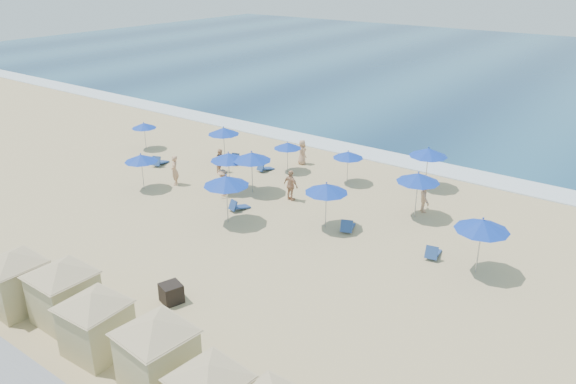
# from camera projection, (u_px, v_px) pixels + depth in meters

# --- Properties ---
(ground) EXTENTS (160.00, 160.00, 0.00)m
(ground) POSITION_uv_depth(u_px,v_px,m) (233.00, 236.00, 28.36)
(ground) COLOR tan
(ground) RESTS_ON ground
(ocean) EXTENTS (160.00, 80.00, 0.06)m
(ocean) POSITION_uv_depth(u_px,v_px,m) (532.00, 73.00, 69.05)
(ocean) COLOR navy
(ocean) RESTS_ON ground
(surf_line) EXTENTS (160.00, 2.50, 0.08)m
(surf_line) POSITION_uv_depth(u_px,v_px,m) (379.00, 156.00, 39.82)
(surf_line) COLOR white
(surf_line) RESTS_ON ground
(trash_bin) EXTENTS (1.01, 1.01, 0.81)m
(trash_bin) POSITION_uv_depth(u_px,v_px,m) (171.00, 293.00, 22.81)
(trash_bin) COLOR black
(trash_bin) RESTS_ON ground
(cabana_0) EXTENTS (4.37, 4.37, 2.74)m
(cabana_0) POSITION_uv_depth(u_px,v_px,m) (14.00, 273.00, 22.03)
(cabana_0) COLOR #C2B785
(cabana_0) RESTS_ON ground
(cabana_1) EXTENTS (4.45, 4.45, 2.79)m
(cabana_1) POSITION_uv_depth(u_px,v_px,m) (62.00, 284.00, 21.19)
(cabana_1) COLOR #C2B785
(cabana_1) RESTS_ON ground
(cabana_2) EXTENTS (4.24, 4.24, 2.66)m
(cabana_2) POSITION_uv_depth(u_px,v_px,m) (95.00, 315.00, 19.48)
(cabana_2) COLOR #C2B785
(cabana_2) RESTS_ON ground
(cabana_3) EXTENTS (4.43, 4.43, 2.79)m
(cabana_3) POSITION_uv_depth(u_px,v_px,m) (156.00, 344.00, 17.92)
(cabana_3) COLOR #C2B785
(cabana_3) RESTS_ON ground
(umbrella_0) EXTENTS (1.80, 1.80, 2.04)m
(umbrella_0) POSITION_uv_depth(u_px,v_px,m) (144.00, 125.00, 40.76)
(umbrella_0) COLOR #A5A8AD
(umbrella_0) RESTS_ON ground
(umbrella_1) EXTENTS (2.00, 2.00, 2.27)m
(umbrella_1) POSITION_uv_depth(u_px,v_px,m) (141.00, 158.00, 33.50)
(umbrella_1) COLOR #A5A8AD
(umbrella_1) RESTS_ON ground
(umbrella_2) EXTENTS (2.15, 2.15, 2.45)m
(umbrella_2) POSITION_uv_depth(u_px,v_px,m) (224.00, 131.00, 38.24)
(umbrella_2) COLOR #A5A8AD
(umbrella_2) RESTS_ON ground
(umbrella_3) EXTENTS (2.17, 2.17, 2.47)m
(umbrella_3) POSITION_uv_depth(u_px,v_px,m) (228.00, 157.00, 33.18)
(umbrella_3) COLOR #A5A8AD
(umbrella_3) RESTS_ON ground
(umbrella_4) EXTENTS (1.81, 1.81, 2.06)m
(umbrella_4) POSITION_uv_depth(u_px,v_px,m) (288.00, 145.00, 36.37)
(umbrella_4) COLOR #A5A8AD
(umbrella_4) RESTS_ON ground
(umbrella_5) EXTENTS (2.31, 2.31, 2.62)m
(umbrella_5) POSITION_uv_depth(u_px,v_px,m) (252.00, 156.00, 32.84)
(umbrella_5) COLOR #A5A8AD
(umbrella_5) RESTS_ON ground
(umbrella_6) EXTENTS (2.40, 2.40, 2.73)m
(umbrella_6) POSITION_uv_depth(u_px,v_px,m) (226.00, 181.00, 28.99)
(umbrella_6) COLOR #A5A8AD
(umbrella_6) RESTS_ON ground
(umbrella_7) EXTENTS (1.89, 1.89, 2.15)m
(umbrella_7) POSITION_uv_depth(u_px,v_px,m) (348.00, 155.00, 34.40)
(umbrella_7) COLOR #A5A8AD
(umbrella_7) RESTS_ON ground
(umbrella_8) EXTENTS (2.23, 2.23, 2.54)m
(umbrella_8) POSITION_uv_depth(u_px,v_px,m) (326.00, 188.00, 28.48)
(umbrella_8) COLOR #A5A8AD
(umbrella_8) RESTS_ON ground
(umbrella_9) EXTENTS (2.31, 2.31, 2.63)m
(umbrella_9) POSITION_uv_depth(u_px,v_px,m) (428.00, 152.00, 33.55)
(umbrella_9) COLOR #A5A8AD
(umbrella_9) RESTS_ON ground
(umbrella_10) EXTENTS (2.30, 2.30, 2.62)m
(umbrella_10) POSITION_uv_depth(u_px,v_px,m) (418.00, 178.00, 29.67)
(umbrella_10) COLOR #A5A8AD
(umbrella_10) RESTS_ON ground
(umbrella_11) EXTENTS (2.39, 2.39, 2.72)m
(umbrella_11) POSITION_uv_depth(u_px,v_px,m) (482.00, 225.00, 24.21)
(umbrella_11) COLOR #A5A8AD
(umbrella_11) RESTS_ON ground
(beach_chair_0) EXTENTS (0.99, 1.49, 0.76)m
(beach_chair_0) POSITION_uv_depth(u_px,v_px,m) (159.00, 162.00, 38.01)
(beach_chair_0) COLOR navy
(beach_chair_0) RESTS_ON ground
(beach_chair_1) EXTENTS (0.85, 1.30, 0.66)m
(beach_chair_1) POSITION_uv_depth(u_px,v_px,m) (237.00, 158.00, 38.85)
(beach_chair_1) COLOR navy
(beach_chair_1) RESTS_ON ground
(beach_chair_2) EXTENTS (0.72, 1.26, 0.65)m
(beach_chair_2) POSITION_uv_depth(u_px,v_px,m) (264.00, 168.00, 37.00)
(beach_chair_2) COLOR navy
(beach_chair_2) RESTS_ON ground
(beach_chair_3) EXTENTS (0.80, 1.31, 0.67)m
(beach_chair_3) POSITION_uv_depth(u_px,v_px,m) (238.00, 206.00, 31.23)
(beach_chair_3) COLOR navy
(beach_chair_3) RESTS_ON ground
(beach_chair_4) EXTENTS (1.06, 1.49, 0.75)m
(beach_chair_4) POSITION_uv_depth(u_px,v_px,m) (348.00, 226.00, 28.85)
(beach_chair_4) COLOR navy
(beach_chair_4) RESTS_ON ground
(beach_chair_5) EXTENTS (0.81, 1.38, 0.71)m
(beach_chair_5) POSITION_uv_depth(u_px,v_px,m) (433.00, 252.00, 26.29)
(beach_chair_5) COLOR navy
(beach_chair_5) RESTS_ON ground
(beachgoer_0) EXTENTS (0.80, 0.80, 1.87)m
(beachgoer_0) POSITION_uv_depth(u_px,v_px,m) (175.00, 170.00, 34.52)
(beachgoer_0) COLOR tan
(beachgoer_0) RESTS_ON ground
(beachgoer_1) EXTENTS (0.79, 0.90, 1.56)m
(beachgoer_1) POSITION_uv_depth(u_px,v_px,m) (221.00, 160.00, 36.68)
(beachgoer_1) COLOR tan
(beachgoer_1) RESTS_ON ground
(beachgoer_2) EXTENTS (1.13, 0.61, 1.84)m
(beachgoer_2) POSITION_uv_depth(u_px,v_px,m) (291.00, 185.00, 32.27)
(beachgoer_2) COLOR tan
(beachgoer_2) RESTS_ON ground
(beachgoer_3) EXTENTS (1.25, 1.33, 1.80)m
(beachgoer_3) POSITION_uv_depth(u_px,v_px,m) (425.00, 197.00, 30.79)
(beachgoer_3) COLOR tan
(beachgoer_3) RESTS_ON ground
(beachgoer_4) EXTENTS (0.98, 0.87, 1.69)m
(beachgoer_4) POSITION_uv_depth(u_px,v_px,m) (302.00, 152.00, 38.06)
(beachgoer_4) COLOR tan
(beachgoer_4) RESTS_ON ground
(beachgoer_5) EXTENTS (0.76, 1.13, 1.61)m
(beachgoer_5) POSITION_uv_depth(u_px,v_px,m) (223.00, 183.00, 32.96)
(beachgoer_5) COLOR tan
(beachgoer_5) RESTS_ON ground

